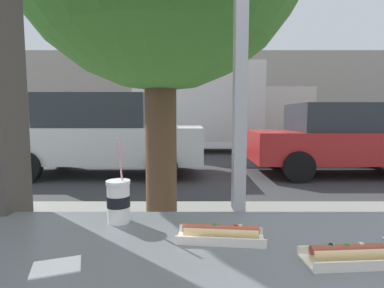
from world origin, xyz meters
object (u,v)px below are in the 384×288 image
(parked_car_white, at_px, (105,135))
(box_truck, at_px, (217,106))
(soda_cup_left, at_px, (120,200))
(hotdog_tray_near, at_px, (222,233))
(hotdog_tray_far, at_px, (349,255))
(parked_car_red, at_px, (344,139))

(parked_car_white, relative_size, box_truck, 0.70)
(soda_cup_left, height_order, hotdog_tray_near, soda_cup_left)
(soda_cup_left, xyz_separation_m, parked_car_white, (-1.75, 5.67, -0.12))
(hotdog_tray_near, xyz_separation_m, parked_car_white, (-2.11, 5.83, -0.06))
(hotdog_tray_far, distance_m, box_truck, 10.56)
(hotdog_tray_far, distance_m, parked_car_white, 6.46)
(soda_cup_left, bearing_deg, parked_car_white, 107.14)
(hotdog_tray_far, bearing_deg, hotdog_tray_near, 156.34)
(hotdog_tray_near, height_order, parked_car_white, parked_car_white)
(box_truck, bearing_deg, hotdog_tray_far, -92.61)
(soda_cup_left, distance_m, hotdog_tray_near, 0.41)
(soda_cup_left, height_order, parked_car_red, parked_car_red)
(hotdog_tray_near, relative_size, parked_car_red, 0.07)
(parked_car_white, height_order, box_truck, box_truck)
(soda_cup_left, bearing_deg, hotdog_tray_far, -23.95)
(soda_cup_left, height_order, hotdog_tray_far, soda_cup_left)
(hotdog_tray_near, relative_size, parked_car_white, 0.06)
(hotdog_tray_far, height_order, parked_car_white, parked_car_white)
(parked_car_white, bearing_deg, hotdog_tray_far, -67.76)
(hotdog_tray_near, bearing_deg, parked_car_red, 60.21)
(hotdog_tray_near, bearing_deg, hotdog_tray_far, -23.66)
(parked_car_white, bearing_deg, parked_car_red, -0.00)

